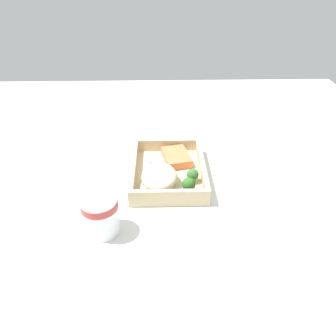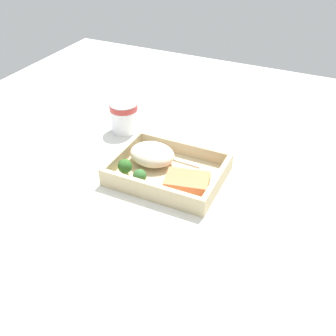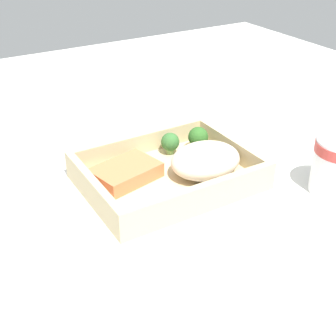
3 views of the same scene
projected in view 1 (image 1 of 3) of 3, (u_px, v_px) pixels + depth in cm
name	position (u px, v px, depth cm)	size (l,w,h in cm)	color
ground_plane	(168.00, 179.00, 91.24)	(160.00, 160.00, 2.00)	silver
takeout_tray	(168.00, 174.00, 90.35)	(26.22, 19.87, 1.20)	#C5B186
tray_rim	(168.00, 167.00, 89.07)	(26.22, 19.87, 3.41)	#C5B186
salmon_fillet	(176.00, 157.00, 94.47)	(9.95, 6.84, 2.35)	#E37345
mashed_potatoes	(159.00, 177.00, 84.09)	(11.44, 9.21, 4.93)	beige
broccoli_floret_1	(193.00, 175.00, 85.49)	(3.15, 3.15, 3.74)	#7FAB5D
broccoli_floret_2	(189.00, 185.00, 81.34)	(3.47, 3.47, 4.27)	#7D9755
fork	(146.00, 177.00, 87.86)	(15.86, 2.43, 0.44)	silver
paper_cup	(101.00, 214.00, 70.39)	(7.94, 7.94, 8.74)	white
receipt_slip	(71.00, 202.00, 81.23)	(8.16, 14.56, 0.24)	white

